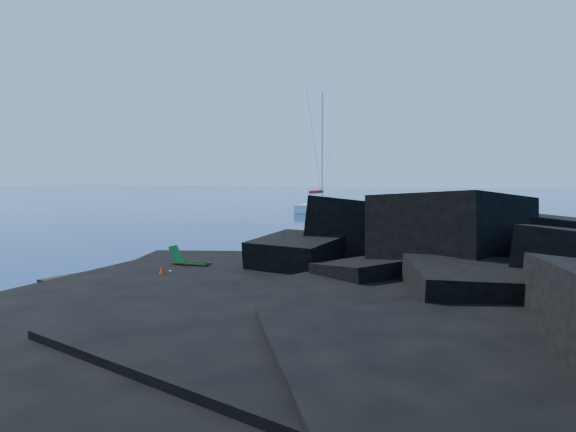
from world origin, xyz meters
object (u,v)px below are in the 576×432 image
deck_chair (192,258)px  sailboat (320,211)px  sunbather (157,274)px  marker_cone (162,273)px

deck_chair → sailboat: bearing=99.9°
sunbather → marker_cone: size_ratio=2.77×
deck_chair → sunbather: (-0.30, -1.75, -0.36)m
marker_cone → deck_chair: bearing=96.9°
deck_chair → marker_cone: size_ratio=2.73×
deck_chair → marker_cone: 2.18m
sailboat → marker_cone: (12.52, -44.97, 0.64)m
deck_chair → marker_cone: bearing=-89.2°
sunbather → marker_cone: bearing=-58.6°
sailboat → deck_chair: (12.26, -42.82, 0.89)m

